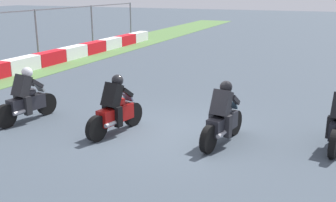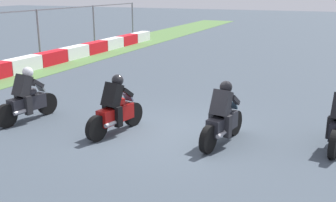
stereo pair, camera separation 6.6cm
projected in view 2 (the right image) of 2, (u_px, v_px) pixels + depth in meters
ground_plane at (168, 134)px, 10.33m from camera, size 120.00×120.00×0.00m
rider_lane_b at (223, 118)px, 9.55m from camera, size 2.03×0.61×1.51m
rider_lane_c at (115, 110)px, 10.25m from camera, size 2.03×0.62×1.51m
rider_lane_d at (27, 99)px, 11.21m from camera, size 2.04×0.61×1.51m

